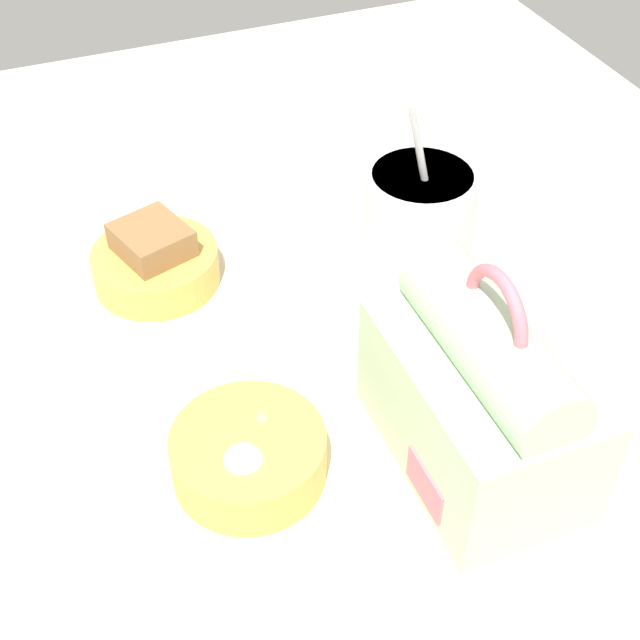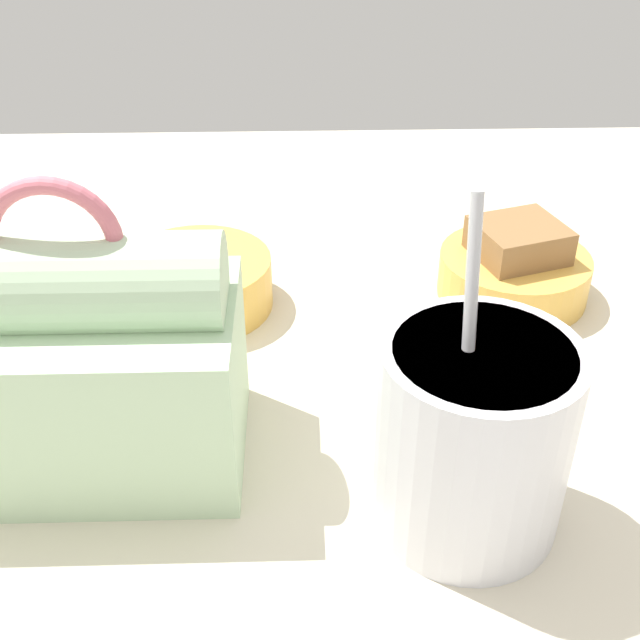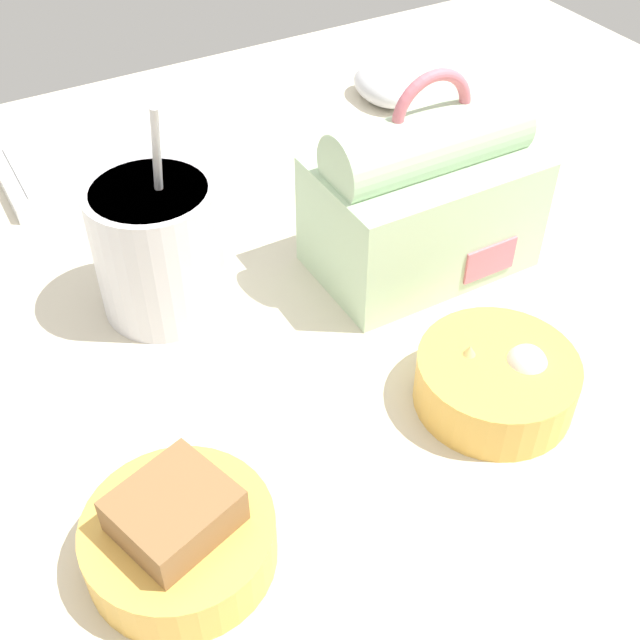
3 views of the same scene
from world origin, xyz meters
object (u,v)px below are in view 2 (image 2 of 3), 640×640
object	(u,v)px
lunch_bag	(79,363)
bento_bowl_sandwich	(514,269)
bento_bowl_snacks	(196,281)
soup_cup	(473,435)

from	to	relation	value
lunch_bag	bento_bowl_sandwich	world-z (taller)	lunch_bag
lunch_bag	bento_bowl_snacks	bearing A→B (deg)	-105.89
soup_cup	bento_bowl_sandwich	bearing A→B (deg)	-109.16
soup_cup	bento_bowl_snacks	world-z (taller)	soup_cup
lunch_bag	bento_bowl_sandwich	bearing A→B (deg)	-149.56
lunch_bag	bento_bowl_snacks	size ratio (longest dim) A/B	1.56
bento_bowl_sandwich	bento_bowl_snacks	distance (cm)	26.56
soup_cup	lunch_bag	bearing A→B (deg)	-14.85
lunch_bag	bento_bowl_sandwich	size ratio (longest dim) A/B	1.55
bento_bowl_sandwich	bento_bowl_snacks	xyz separation A→B (cm)	(26.54, 0.99, -0.12)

